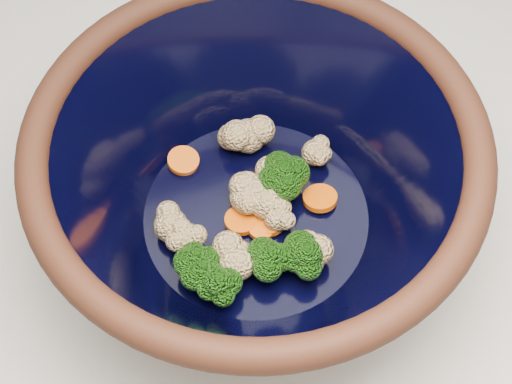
% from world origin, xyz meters
% --- Properties ---
extents(counter, '(1.20, 1.20, 0.90)m').
position_xyz_m(counter, '(0.00, 0.00, 0.45)').
color(counter, beige).
rests_on(counter, ground).
extents(mixing_bowl, '(0.44, 0.44, 0.17)m').
position_xyz_m(mixing_bowl, '(-0.08, 0.02, 0.99)').
color(mixing_bowl, black).
rests_on(mixing_bowl, counter).
extents(vegetable_pile, '(0.18, 0.19, 0.05)m').
position_xyz_m(vegetable_pile, '(-0.09, 0.00, 0.96)').
color(vegetable_pile, '#608442').
rests_on(vegetable_pile, mixing_bowl).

